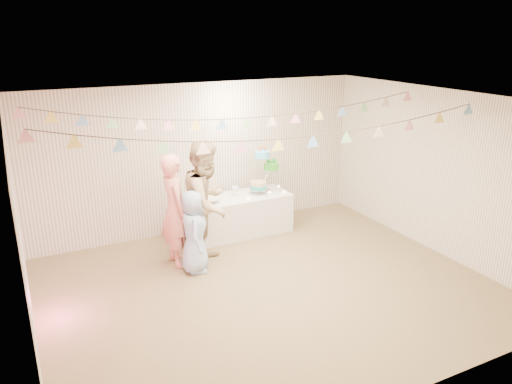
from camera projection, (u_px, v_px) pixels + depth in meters
name	position (u px, v px, depth m)	size (l,w,h in m)	color
floor	(269.00, 288.00, 6.97)	(6.00, 6.00, 0.00)	brown
ceiling	(271.00, 101.00, 6.16)	(6.00, 6.00, 0.00)	silver
back_wall	(202.00, 158.00, 8.69)	(6.00, 6.00, 0.00)	silver
front_wall	(403.00, 282.00, 4.45)	(6.00, 6.00, 0.00)	silver
left_wall	(21.00, 242.00, 5.28)	(5.00, 5.00, 0.00)	silver
right_wall	(437.00, 172.00, 7.85)	(5.00, 5.00, 0.00)	silver
table	(238.00, 215.00, 8.73)	(1.83, 0.73, 0.69)	silver
cake_stand	(265.00, 167.00, 8.76)	(0.69, 0.41, 0.77)	silver
cake_bottom	(258.00, 185.00, 8.74)	(0.31, 0.31, 0.15)	teal
cake_middle	(271.00, 166.00, 8.93)	(0.27, 0.27, 0.22)	green
cake_top_tier	(262.00, 154.00, 8.64)	(0.25, 0.25, 0.19)	#51C6FF
platter	(209.00, 198.00, 8.32)	(0.38, 0.38, 0.02)	white
posy	(235.00, 187.00, 8.61)	(0.16, 0.16, 0.18)	white
person_adult_a	(175.00, 210.00, 7.45)	(0.63, 0.42, 1.73)	#EA877A
person_adult_b	(207.00, 203.00, 7.47)	(0.93, 0.73, 1.92)	tan
person_child	(194.00, 231.00, 7.29)	(0.62, 0.40, 1.26)	#9DB6DF
bunting_back	(234.00, 109.00, 7.17)	(5.60, 1.10, 0.40)	pink
bunting_front	(278.00, 126.00, 6.08)	(5.60, 0.90, 0.36)	#72A5E5
tealight_0	(197.00, 205.00, 8.15)	(0.04, 0.04, 0.03)	#FFD88C
tealight_1	(215.00, 195.00, 8.62)	(0.04, 0.04, 0.03)	#FFD88C
tealight_2	(248.00, 198.00, 8.48)	(0.04, 0.04, 0.03)	#FFD88C
tealight_3	(250.00, 189.00, 8.96)	(0.04, 0.04, 0.03)	#FFD88C
tealight_4	(284.00, 192.00, 8.82)	(0.04, 0.04, 0.03)	#FFD88C
tealight_5	(279.00, 186.00, 9.13)	(0.04, 0.04, 0.03)	#FFD88C
tealight_6	(270.00, 192.00, 8.79)	(0.04, 0.04, 0.03)	#FFD88C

